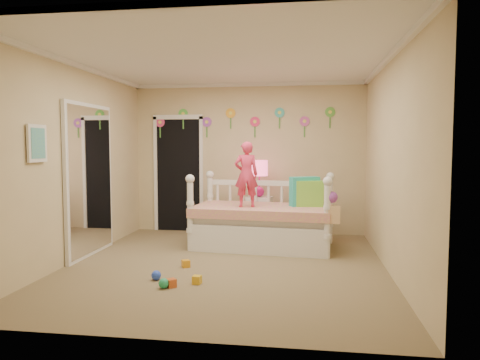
% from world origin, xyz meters
% --- Properties ---
extents(floor, '(4.00, 4.50, 0.01)m').
position_xyz_m(floor, '(0.00, 0.00, 0.00)').
color(floor, '#7F684C').
rests_on(floor, ground).
extents(ceiling, '(4.00, 4.50, 0.01)m').
position_xyz_m(ceiling, '(0.00, 0.00, 2.60)').
color(ceiling, white).
rests_on(ceiling, floor).
extents(back_wall, '(4.00, 0.01, 2.60)m').
position_xyz_m(back_wall, '(0.00, 2.25, 1.30)').
color(back_wall, tan).
rests_on(back_wall, floor).
extents(left_wall, '(0.01, 4.50, 2.60)m').
position_xyz_m(left_wall, '(-2.00, 0.00, 1.30)').
color(left_wall, tan).
rests_on(left_wall, floor).
extents(right_wall, '(0.01, 4.50, 2.60)m').
position_xyz_m(right_wall, '(2.00, 0.00, 1.30)').
color(right_wall, tan).
rests_on(right_wall, floor).
extents(crown_molding, '(4.00, 4.50, 0.06)m').
position_xyz_m(crown_molding, '(0.00, 0.00, 2.57)').
color(crown_molding, white).
rests_on(crown_molding, ceiling).
extents(daybed, '(2.15, 1.29, 1.12)m').
position_xyz_m(daybed, '(0.37, 1.13, 0.56)').
color(daybed, white).
rests_on(daybed, floor).
extents(pillow_turquoise, '(0.46, 0.32, 0.44)m').
position_xyz_m(pillow_turquoise, '(0.99, 1.22, 0.84)').
color(pillow_turquoise, '#23B1A4').
rests_on(pillow_turquoise, daybed).
extents(pillow_lime, '(0.41, 0.18, 0.38)m').
position_xyz_m(pillow_lime, '(1.06, 1.17, 0.81)').
color(pillow_lime, '#7BCA3D').
rests_on(pillow_lime, daybed).
extents(child, '(0.39, 0.31, 0.96)m').
position_xyz_m(child, '(0.14, 0.99, 1.10)').
color(child, '#EE365B').
rests_on(child, daybed).
extents(nightstand, '(0.45, 0.37, 0.68)m').
position_xyz_m(nightstand, '(0.24, 1.85, 0.34)').
color(nightstand, white).
rests_on(nightstand, floor).
extents(table_lamp, '(0.27, 0.27, 0.60)m').
position_xyz_m(table_lamp, '(0.24, 1.85, 1.08)').
color(table_lamp, '#D11B81').
rests_on(table_lamp, nightstand).
extents(closet_doorway, '(0.90, 0.04, 2.07)m').
position_xyz_m(closet_doorway, '(-1.25, 2.23, 1.03)').
color(closet_doorway, black).
rests_on(closet_doorway, back_wall).
extents(flower_decals, '(3.40, 0.02, 0.50)m').
position_xyz_m(flower_decals, '(-0.09, 2.24, 1.94)').
color(flower_decals, '#B2668C').
rests_on(flower_decals, back_wall).
extents(mirror_closet, '(0.07, 1.30, 2.10)m').
position_xyz_m(mirror_closet, '(-1.96, 0.30, 1.05)').
color(mirror_closet, white).
rests_on(mirror_closet, left_wall).
extents(wall_picture, '(0.05, 0.34, 0.42)m').
position_xyz_m(wall_picture, '(-1.97, -0.90, 1.55)').
color(wall_picture, white).
rests_on(wall_picture, left_wall).
extents(hanging_bag, '(0.20, 0.16, 0.36)m').
position_xyz_m(hanging_bag, '(1.35, 0.57, 0.68)').
color(hanging_bag, beige).
rests_on(hanging_bag, daybed).
extents(toy_scatter, '(1.20, 1.50, 0.11)m').
position_xyz_m(toy_scatter, '(-0.52, -0.42, 0.06)').
color(toy_scatter, '#996666').
rests_on(toy_scatter, floor).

